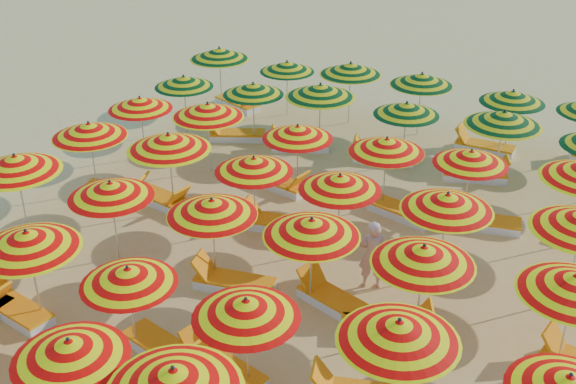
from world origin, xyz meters
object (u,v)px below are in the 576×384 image
(umbrella_44, at_px, (351,69))
(lounger_27, at_px, (299,144))
(lounger_13, at_px, (222,367))
(lounger_19, at_px, (118,190))
(umbrella_33, at_px, (387,145))
(lounger_15, at_px, (233,282))
(umbrella_9, at_px, (174,380))
(umbrella_18, at_px, (15,164))
(umbrella_20, at_px, (212,207))
(umbrella_26, at_px, (254,165))
(umbrella_25, at_px, (169,142))
(lounger_17, at_px, (388,327))
(umbrella_22, at_px, (423,255))
(lounger_31, at_px, (483,147))
(lounger_12, at_px, (165,349))
(lounger_20, at_px, (161,199))
(lounger_11, at_px, (15,309))
(umbrella_15, at_px, (246,309))
(umbrella_37, at_px, (253,89))
(lounger_21, at_px, (278,223))
(umbrella_24, at_px, (89,130))
(umbrella_34, at_px, (471,157))
(lounger_28, at_px, (382,157))
(lounger_16, at_px, (335,301))
(umbrella_32, at_px, (298,132))
(umbrella_8, at_px, (70,349))
(umbrella_40, at_px, (504,118))
(umbrella_27, at_px, (340,183))
(umbrella_28, at_px, (447,202))
(lounger_26, at_px, (236,135))
(umbrella_14, at_px, (128,276))
(umbrella_13, at_px, (27,240))
(umbrella_23, at_px, (575,284))
(umbrella_19, at_px, (111,190))
(umbrella_31, at_px, (208,110))
(lounger_22, at_px, (279,183))
(umbrella_21, at_px, (312,228))
(umbrella_42, at_px, (219,54))
(lounger_23, at_px, (403,212))
(beachgoer_a, at_px, (372,255))
(umbrella_43, at_px, (287,67))
(lounger_24, at_px, (482,222))
(lounger_30, at_px, (238,104))

(umbrella_44, distance_m, lounger_27, 3.11)
(umbrella_44, height_order, lounger_27, umbrella_44)
(lounger_13, relative_size, lounger_19, 1.01)
(umbrella_33, distance_m, lounger_15, 5.24)
(umbrella_9, height_order, umbrella_18, umbrella_18)
(lounger_19, bearing_deg, umbrella_20, -38.90)
(umbrella_26, bearing_deg, umbrella_25, -178.84)
(umbrella_25, height_order, umbrella_33, umbrella_25)
(lounger_17, bearing_deg, umbrella_22, 0.37)
(umbrella_18, distance_m, lounger_31, 13.02)
(lounger_12, height_order, lounger_20, same)
(lounger_11, relative_size, lounger_20, 1.00)
(umbrella_15, height_order, umbrella_37, umbrella_15)
(lounger_13, bearing_deg, lounger_21, -58.80)
(umbrella_20, distance_m, umbrella_24, 5.30)
(umbrella_33, bearing_deg, umbrella_34, 7.91)
(lounger_31, bearing_deg, lounger_28, 39.97)
(lounger_16, bearing_deg, umbrella_32, -37.42)
(lounger_16, height_order, lounger_28, same)
(umbrella_8, bearing_deg, umbrella_40, 67.93)
(umbrella_27, bearing_deg, umbrella_28, -3.37)
(umbrella_33, bearing_deg, lounger_26, 156.02)
(umbrella_14, relative_size, umbrella_37, 0.88)
(umbrella_13, height_order, umbrella_23, umbrella_13)
(umbrella_19, relative_size, lounger_20, 1.24)
(lounger_11, height_order, lounger_26, same)
(umbrella_31, bearing_deg, umbrella_20, -60.29)
(umbrella_26, bearing_deg, lounger_22, 98.15)
(umbrella_21, xyz_separation_m, lounger_21, (-1.84, 2.48, -1.66))
(umbrella_31, relative_size, lounger_11, 1.35)
(umbrella_21, height_order, umbrella_31, umbrella_31)
(umbrella_18, height_order, umbrella_21, umbrella_18)
(umbrella_42, height_order, lounger_21, umbrella_42)
(lounger_23, bearing_deg, lounger_22, -166.27)
(umbrella_9, distance_m, lounger_17, 5.16)
(umbrella_34, relative_size, beachgoer_a, 1.43)
(umbrella_43, height_order, lounger_24, umbrella_43)
(umbrella_13, xyz_separation_m, umbrella_27, (4.50, 4.80, -0.14))
(umbrella_19, height_order, lounger_30, umbrella_19)
(lounger_19, height_order, lounger_26, same)
(lounger_22, relative_size, lounger_31, 1.03)
(lounger_21, bearing_deg, umbrella_42, -61.29)
(lounger_12, relative_size, lounger_15, 1.02)
(umbrella_43, xyz_separation_m, lounger_15, (2.86, -9.54, -1.50))
(lounger_27, height_order, lounger_31, same)
(umbrella_8, xyz_separation_m, lounger_17, (3.86, 4.36, -1.55))
(umbrella_23, height_order, lounger_23, umbrella_23)
(umbrella_27, distance_m, lounger_21, 2.30)
(lounger_16, bearing_deg, umbrella_33, -64.73)
(umbrella_13, bearing_deg, umbrella_18, 135.04)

